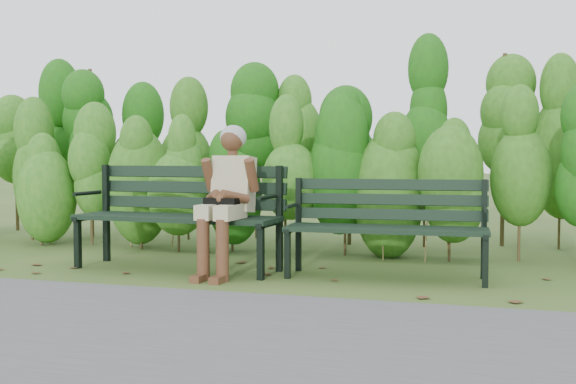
# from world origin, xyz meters

# --- Properties ---
(ground) EXTENTS (80.00, 80.00, 0.00)m
(ground) POSITION_xyz_m (0.00, 0.00, 0.00)
(ground) COLOR #35541F
(footpath) EXTENTS (60.00, 2.50, 0.01)m
(footpath) POSITION_xyz_m (0.00, -2.20, 0.01)
(footpath) COLOR #474749
(footpath) RESTS_ON ground
(hedge_band) EXTENTS (11.04, 1.67, 2.42)m
(hedge_band) POSITION_xyz_m (0.00, 1.86, 1.26)
(hedge_band) COLOR #47381E
(hedge_band) RESTS_ON ground
(leaf_litter) EXTENTS (5.69, 2.25, 0.01)m
(leaf_litter) POSITION_xyz_m (-0.07, -0.17, 0.00)
(leaf_litter) COLOR brown
(leaf_litter) RESTS_ON ground
(bench_left) EXTENTS (2.05, 0.77, 1.01)m
(bench_left) POSITION_xyz_m (-1.01, 0.10, 0.59)
(bench_left) COLOR black
(bench_left) RESTS_ON ground
(bench_right) EXTENTS (1.80, 0.64, 0.89)m
(bench_right) POSITION_xyz_m (0.98, 0.18, 0.53)
(bench_right) COLOR black
(bench_right) RESTS_ON ground
(seated_woman) EXTENTS (0.54, 0.79, 1.39)m
(seated_woman) POSITION_xyz_m (-0.44, -0.14, 0.79)
(seated_woman) COLOR #BFB791
(seated_woman) RESTS_ON ground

